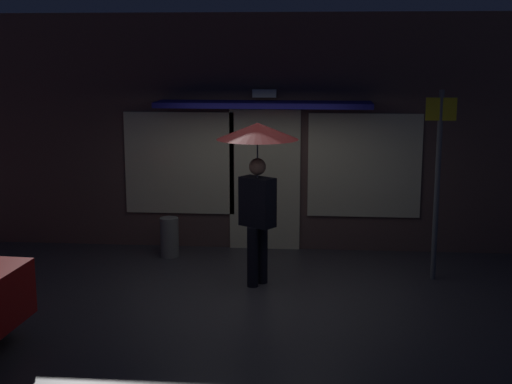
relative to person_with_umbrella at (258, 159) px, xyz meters
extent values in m
plane|color=#38353A|center=(-0.04, -0.39, -1.70)|extent=(18.00, 18.00, 0.00)
cube|color=brown|center=(-0.04, 1.96, 0.12)|extent=(10.37, 0.30, 3.65)
cube|color=beige|center=(-0.04, 1.79, -0.60)|extent=(1.10, 0.04, 2.20)
cube|color=beige|center=(-1.38, 1.79, -0.35)|extent=(1.73, 0.04, 1.60)
cube|color=beige|center=(1.49, 1.79, -0.35)|extent=(1.73, 0.04, 1.60)
cube|color=white|center=(-0.04, 1.71, 0.75)|extent=(0.36, 0.16, 0.12)
cube|color=navy|center=(-0.04, 1.46, 0.60)|extent=(3.20, 0.70, 0.08)
cylinder|color=black|center=(-0.06, -0.08, -1.30)|extent=(0.15, 0.15, 0.81)
cylinder|color=black|center=(0.06, 0.08, -1.30)|extent=(0.15, 0.15, 0.81)
cube|color=black|center=(0.00, 0.00, -0.57)|extent=(0.52, 0.46, 0.65)
cube|color=silver|center=(0.07, -0.11, -0.57)|extent=(0.13, 0.10, 0.52)
cube|color=#B28C19|center=(0.07, -0.11, -0.59)|extent=(0.05, 0.05, 0.42)
sphere|color=#A4745B|center=(0.00, 0.00, -0.10)|extent=(0.22, 0.22, 0.22)
cylinder|color=slate|center=(0.00, 0.00, -0.03)|extent=(0.02, 0.02, 1.01)
cone|color=#4C0C0C|center=(0.00, 0.00, 0.37)|extent=(1.07, 1.07, 0.22)
cylinder|color=#595B60|center=(2.38, 0.45, -0.41)|extent=(0.07, 0.07, 2.58)
cube|color=gold|center=(2.38, 0.43, 0.63)|extent=(0.40, 0.02, 0.30)
cylinder|color=slate|center=(-1.44, 1.20, -1.40)|extent=(0.28, 0.28, 0.61)
camera|label=1|loc=(0.78, -9.20, 1.40)|focal=50.51mm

